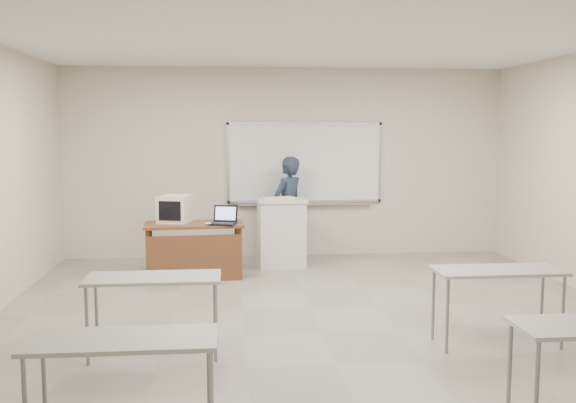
{
  "coord_description": "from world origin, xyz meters",
  "views": [
    {
      "loc": [
        -0.92,
        -6.21,
        2.05
      ],
      "look_at": [
        -0.14,
        2.2,
        1.08
      ],
      "focal_mm": 40.0,
      "sensor_mm": 36.0,
      "label": 1
    }
  ],
  "objects": [
    {
      "name": "floor",
      "position": [
        0.0,
        0.0,
        -0.01
      ],
      "size": [
        7.0,
        8.0,
        0.01
      ],
      "primitive_type": "cube",
      "color": "gray",
      "rests_on": "ground"
    },
    {
      "name": "student_desks",
      "position": [
        -0.0,
        -1.35,
        0.67
      ],
      "size": [
        4.4,
        2.2,
        0.73
      ],
      "color": "#A6A5A1",
      "rests_on": "floor"
    },
    {
      "name": "laptop",
      "position": [
        -1.0,
        2.48,
        0.81
      ],
      "size": [
        0.33,
        0.31,
        0.25
      ],
      "rotation": [
        0.0,
        0.0,
        -0.26
      ],
      "color": "black",
      "rests_on": "instructor_desk"
    },
    {
      "name": "mouse",
      "position": [
        -1.2,
        2.4,
        0.77
      ],
      "size": [
        0.11,
        0.07,
        0.04
      ],
      "primitive_type": "ellipsoid",
      "rotation": [
        0.0,
        0.0,
        0.07
      ],
      "color": "#ABB0B4",
      "rests_on": "instructor_desk"
    },
    {
      "name": "instructor_desk",
      "position": [
        -1.4,
        2.49,
        0.53
      ],
      "size": [
        1.34,
        0.67,
        0.75
      ],
      "rotation": [
        0.0,
        0.0,
        0.07
      ],
      "color": "#602C1B",
      "rests_on": "floor"
    },
    {
      "name": "podium",
      "position": [
        -0.14,
        3.17,
        0.51
      ],
      "size": [
        0.72,
        0.52,
        1.01
      ],
      "rotation": [
        0.0,
        0.0,
        0.06
      ],
      "color": "beige",
      "rests_on": "floor"
    },
    {
      "name": "keyboard",
      "position": [
        -0.19,
        3.22,
        1.02
      ],
      "size": [
        0.5,
        0.29,
        0.03
      ],
      "primitive_type": "cube",
      "rotation": [
        0.0,
        0.0,
        0.29
      ],
      "color": "beige",
      "rests_on": "podium"
    },
    {
      "name": "whiteboard",
      "position": [
        0.3,
        3.97,
        1.48
      ],
      "size": [
        2.48,
        0.1,
        1.31
      ],
      "color": "white",
      "rests_on": "floor"
    },
    {
      "name": "presenter",
      "position": [
        -0.0,
        3.63,
        0.81
      ],
      "size": [
        0.69,
        0.69,
        1.62
      ],
      "primitive_type": "imported",
      "rotation": [
        0.0,
        0.0,
        3.93
      ],
      "color": "black",
      "rests_on": "floor"
    },
    {
      "name": "crt_monitor",
      "position": [
        -1.65,
        2.73,
        0.93
      ],
      "size": [
        0.41,
        0.46,
        0.39
      ],
      "rotation": [
        0.0,
        0.0,
        -0.27
      ],
      "color": "beige",
      "rests_on": "instructor_desk"
    }
  ]
}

